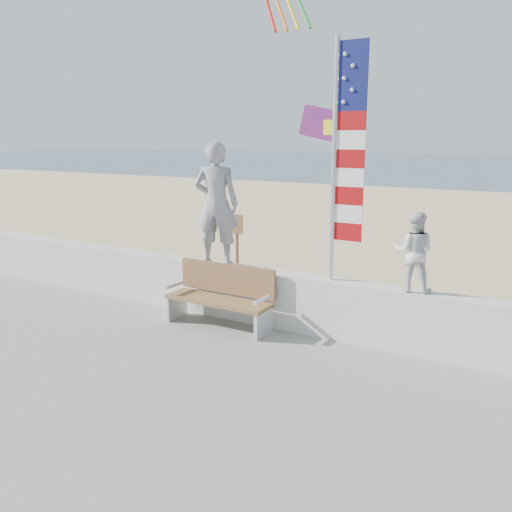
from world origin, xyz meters
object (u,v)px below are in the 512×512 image
object	(u,v)px
flag	(343,152)
adult	(216,204)
bench	(221,295)
child	(414,252)

from	to	relation	value
flag	adult	bearing A→B (deg)	179.99
bench	flag	bearing A→B (deg)	13.91
adult	child	distance (m)	3.35
bench	flag	size ratio (longest dim) A/B	0.51
child	flag	world-z (taller)	flag
child	bench	xyz separation A→B (m)	(-2.94, -0.45, -0.95)
adult	flag	xyz separation A→B (m)	(2.22, -0.00, 0.89)
child	bench	distance (m)	3.12
child	bench	bearing A→B (deg)	-2.72
bench	flag	world-z (taller)	flag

